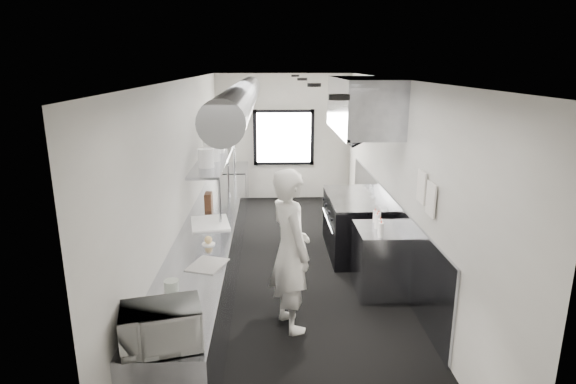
{
  "coord_description": "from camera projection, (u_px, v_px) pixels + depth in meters",
  "views": [
    {
      "loc": [
        -0.32,
        -6.54,
        3.01
      ],
      "look_at": [
        -0.07,
        -0.2,
        1.28
      ],
      "focal_mm": 29.51,
      "sensor_mm": 36.0,
      "label": 1
    }
  ],
  "objects": [
    {
      "name": "floor",
      "position": [
        292.0,
        270.0,
        7.11
      ],
      "size": [
        3.0,
        8.0,
        0.01
      ],
      "primitive_type": "cube",
      "color": "black",
      "rests_on": "ground"
    },
    {
      "name": "ceiling",
      "position": [
        293.0,
        79.0,
        6.37
      ],
      "size": [
        3.0,
        8.0,
        0.01
      ],
      "primitive_type": "cube",
      "color": "silver",
      "rests_on": "wall_back"
    },
    {
      "name": "wall_back",
      "position": [
        284.0,
        137.0,
        10.59
      ],
      "size": [
        3.0,
        0.02,
        2.8
      ],
      "primitive_type": "cube",
      "color": "silver",
      "rests_on": "floor"
    },
    {
      "name": "wall_front",
      "position": [
        324.0,
        337.0,
        2.88
      ],
      "size": [
        3.0,
        0.02,
        2.8
      ],
      "primitive_type": "cube",
      "color": "silver",
      "rests_on": "floor"
    },
    {
      "name": "wall_left",
      "position": [
        186.0,
        181.0,
        6.68
      ],
      "size": [
        0.02,
        8.0,
        2.8
      ],
      "primitive_type": "cube",
      "color": "silver",
      "rests_on": "floor"
    },
    {
      "name": "wall_right",
      "position": [
        396.0,
        179.0,
        6.79
      ],
      "size": [
        0.02,
        8.0,
        2.8
      ],
      "primitive_type": "cube",
      "color": "silver",
      "rests_on": "floor"
    },
    {
      "name": "wall_cladding",
      "position": [
        387.0,
        228.0,
        7.31
      ],
      "size": [
        0.03,
        5.5,
        1.1
      ],
      "primitive_type": "cube",
      "color": "#8E919B",
      "rests_on": "wall_right"
    },
    {
      "name": "hvac_duct",
      "position": [
        243.0,
        96.0,
        6.79
      ],
      "size": [
        0.4,
        6.4,
        0.4
      ],
      "primitive_type": "cylinder",
      "rotation": [
        1.57,
        0.0,
        0.0
      ],
      "color": "gray",
      "rests_on": "ceiling"
    },
    {
      "name": "service_window",
      "position": [
        284.0,
        138.0,
        10.56
      ],
      "size": [
        1.36,
        0.05,
        1.25
      ],
      "color": "white",
      "rests_on": "wall_back"
    },
    {
      "name": "exhaust_hood",
      "position": [
        362.0,
        105.0,
        7.19
      ],
      "size": [
        0.81,
        2.2,
        0.88
      ],
      "color": "#8E919B",
      "rests_on": "ceiling"
    },
    {
      "name": "prep_counter",
      "position": [
        210.0,
        257.0,
        6.46
      ],
      "size": [
        0.7,
        6.0,
        0.9
      ],
      "primitive_type": "cube",
      "color": "#8E919B",
      "rests_on": "floor"
    },
    {
      "name": "pass_shelf",
      "position": [
        216.0,
        158.0,
        7.62
      ],
      "size": [
        0.45,
        3.0,
        0.68
      ],
      "color": "#8E919B",
      "rests_on": "prep_counter"
    },
    {
      "name": "range",
      "position": [
        354.0,
        225.0,
        7.7
      ],
      "size": [
        0.88,
        1.6,
        0.94
      ],
      "color": "black",
      "rests_on": "floor"
    },
    {
      "name": "bottle_station",
      "position": [
        380.0,
        260.0,
        6.36
      ],
      "size": [
        0.65,
        0.8,
        0.9
      ],
      "primitive_type": "cube",
      "color": "#8E919B",
      "rests_on": "floor"
    },
    {
      "name": "far_work_table",
      "position": [
        231.0,
        188.0,
        10.03
      ],
      "size": [
        0.7,
        1.2,
        0.9
      ],
      "primitive_type": "cube",
      "color": "#8E919B",
      "rests_on": "floor"
    },
    {
      "name": "notice_sheet_a",
      "position": [
        421.0,
        187.0,
        5.58
      ],
      "size": [
        0.02,
        0.28,
        0.38
      ],
      "primitive_type": "cube",
      "color": "white",
      "rests_on": "wall_right"
    },
    {
      "name": "notice_sheet_b",
      "position": [
        431.0,
        199.0,
        5.26
      ],
      "size": [
        0.02,
        0.28,
        0.38
      ],
      "primitive_type": "cube",
      "color": "white",
      "rests_on": "wall_right"
    },
    {
      "name": "line_cook",
      "position": [
        290.0,
        250.0,
        5.38
      ],
      "size": [
        0.68,
        0.81,
        1.91
      ],
      "primitive_type": "imported",
      "rotation": [
        0.0,
        0.0,
        1.94
      ],
      "color": "silver",
      "rests_on": "floor"
    },
    {
      "name": "microwave",
      "position": [
        161.0,
        326.0,
        3.62
      ],
      "size": [
        0.64,
        0.54,
        0.33
      ],
      "primitive_type": "imported",
      "rotation": [
        0.0,
        0.0,
        0.24
      ],
      "color": "silver",
      "rests_on": "prep_counter"
    },
    {
      "name": "deli_tub_a",
      "position": [
        167.0,
        302.0,
        4.23
      ],
      "size": [
        0.16,
        0.16,
        0.09
      ],
      "primitive_type": "cylinder",
      "rotation": [
        0.0,
        0.0,
        0.3
      ],
      "color": "#B1BDAE",
      "rests_on": "prep_counter"
    },
    {
      "name": "deli_tub_b",
      "position": [
        172.0,
        285.0,
        4.54
      ],
      "size": [
        0.19,
        0.19,
        0.1
      ],
      "primitive_type": "cylinder",
      "rotation": [
        0.0,
        0.0,
        0.43
      ],
      "color": "#B1BDAE",
      "rests_on": "prep_counter"
    },
    {
      "name": "newspaper",
      "position": [
        207.0,
        265.0,
        5.12
      ],
      "size": [
        0.46,
        0.52,
        0.01
      ],
      "primitive_type": "cube",
      "rotation": [
        0.0,
        0.0,
        -0.34
      ],
      "color": "beige",
      "rests_on": "prep_counter"
    },
    {
      "name": "small_plate",
      "position": [
        208.0,
        244.0,
        5.69
      ],
      "size": [
        0.21,
        0.21,
        0.01
      ],
      "primitive_type": "cylinder",
      "rotation": [
        0.0,
        0.0,
        0.34
      ],
      "color": "white",
      "rests_on": "prep_counter"
    },
    {
      "name": "pastry",
      "position": [
        208.0,
        240.0,
        5.68
      ],
      "size": [
        0.1,
        0.1,
        0.1
      ],
      "primitive_type": "sphere",
      "color": "#E1BD76",
      "rests_on": "small_plate"
    },
    {
      "name": "cutting_board",
      "position": [
        210.0,
        223.0,
        6.43
      ],
      "size": [
        0.61,
        0.74,
        0.02
      ],
      "primitive_type": "cube",
      "rotation": [
        0.0,
        0.0,
        0.19
      ],
      "color": "white",
      "rests_on": "prep_counter"
    },
    {
      "name": "knife_block",
      "position": [
        209.0,
        201.0,
        7.05
      ],
      "size": [
        0.1,
        0.23,
        0.25
      ],
      "primitive_type": "cube",
      "rotation": [
        0.0,
        0.0,
        0.0
      ],
      "color": "brown",
      "rests_on": "prep_counter"
    },
    {
      "name": "plate_stack_a",
      "position": [
        206.0,
        158.0,
        6.75
      ],
      "size": [
        0.29,
        0.29,
        0.27
      ],
      "primitive_type": "cylinder",
      "rotation": [
        0.0,
        0.0,
        -0.35
      ],
      "color": "white",
      "rests_on": "pass_shelf"
    },
    {
      "name": "plate_stack_b",
      "position": [
        212.0,
        150.0,
        7.18
      ],
      "size": [
        0.29,
        0.29,
        0.33
      ],
      "primitive_type": "cylinder",
      "rotation": [
        0.0,
        0.0,
        0.12
      ],
      "color": "white",
      "rests_on": "pass_shelf"
    },
    {
      "name": "plate_stack_c",
      "position": [
        217.0,
        142.0,
        7.85
      ],
      "size": [
        0.29,
        0.29,
        0.35
      ],
      "primitive_type": "cylinder",
      "rotation": [
        0.0,
        0.0,
        0.18
      ],
      "color": "white",
      "rests_on": "pass_shelf"
    },
    {
      "name": "plate_stack_d",
      "position": [
        220.0,
        139.0,
        8.13
      ],
      "size": [
        0.31,
        0.31,
        0.38
      ],
      "primitive_type": "cylinder",
      "rotation": [
        0.0,
        0.0,
        -0.35
      ],
      "color": "white",
      "rests_on": "pass_shelf"
    },
    {
      "name": "squeeze_bottle_a",
      "position": [
        381.0,
        230.0,
        5.91
      ],
      "size": [
        0.07,
        0.07,
        0.19
      ],
      "primitive_type": "cylinder",
      "rotation": [
        0.0,
        0.0,
        -0.14
      ],
      "color": "white",
      "rests_on": "bottle_station"
    },
    {
      "name": "squeeze_bottle_b",
      "position": [
        380.0,
        227.0,
        6.02
      ],
      "size": [
        0.08,
        0.08,
        0.2
      ],
      "primitive_type": "cylinder",
      "rotation": [
        0.0,
        0.0,
        -0.18
      ],
      "color": "white",
      "rests_on": "bottle_station"
    },
    {
      "name": "squeeze_bottle_c",
      "position": [
        377.0,
        221.0,
        6.23
      ],
      "size": [
        0.07,
        0.07,
        0.19
      ],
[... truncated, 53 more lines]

